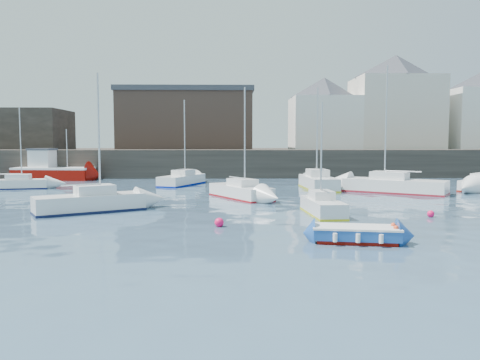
{
  "coord_description": "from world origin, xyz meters",
  "views": [
    {
      "loc": [
        -0.6,
        -16.42,
        3.78
      ],
      "look_at": [
        0.0,
        12.0,
        1.5
      ],
      "focal_mm": 35.0,
      "sensor_mm": 36.0,
      "label": 1
    }
  ],
  "objects_px": {
    "buoy_near": "(219,227)",
    "fishing_boat": "(51,170)",
    "sailboat_b": "(241,191)",
    "sailboat_h": "(182,179)",
    "sailboat_c": "(323,206)",
    "blue_dinghy": "(356,233)",
    "sailboat_f": "(318,182)",
    "sailboat_e": "(16,183)",
    "buoy_mid": "(431,217)",
    "buoy_far": "(259,194)",
    "sailboat_a": "(91,202)",
    "sailboat_d": "(394,185)"
  },
  "relations": [
    {
      "from": "blue_dinghy",
      "to": "fishing_boat",
      "type": "bearing_deg",
      "value": 126.99
    },
    {
      "from": "sailboat_b",
      "to": "sailboat_h",
      "type": "distance_m",
      "value": 11.27
    },
    {
      "from": "sailboat_b",
      "to": "sailboat_c",
      "type": "distance_m",
      "value": 8.44
    },
    {
      "from": "blue_dinghy",
      "to": "fishing_boat",
      "type": "distance_m",
      "value": 38.25
    },
    {
      "from": "blue_dinghy",
      "to": "buoy_mid",
      "type": "distance_m",
      "value": 8.07
    },
    {
      "from": "sailboat_a",
      "to": "buoy_mid",
      "type": "xyz_separation_m",
      "value": [
        17.86,
        -2.21,
        -0.53
      ]
    },
    {
      "from": "sailboat_c",
      "to": "sailboat_e",
      "type": "xyz_separation_m",
      "value": [
        -22.46,
        14.25,
        -0.02
      ]
    },
    {
      "from": "sailboat_d",
      "to": "buoy_near",
      "type": "bearing_deg",
      "value": -132.55
    },
    {
      "from": "fishing_boat",
      "to": "sailboat_b",
      "type": "relative_size",
      "value": 1.08
    },
    {
      "from": "sailboat_e",
      "to": "sailboat_h",
      "type": "bearing_deg",
      "value": 13.52
    },
    {
      "from": "sailboat_e",
      "to": "buoy_mid",
      "type": "distance_m",
      "value": 31.7
    },
    {
      "from": "sailboat_f",
      "to": "buoy_near",
      "type": "distance_m",
      "value": 18.6
    },
    {
      "from": "sailboat_b",
      "to": "blue_dinghy",
      "type": "bearing_deg",
      "value": -74.1
    },
    {
      "from": "sailboat_a",
      "to": "blue_dinghy",
      "type": "bearing_deg",
      "value": -33.29
    },
    {
      "from": "sailboat_d",
      "to": "sailboat_f",
      "type": "height_order",
      "value": "sailboat_d"
    },
    {
      "from": "sailboat_f",
      "to": "sailboat_c",
      "type": "bearing_deg",
      "value": -99.71
    },
    {
      "from": "sailboat_e",
      "to": "buoy_far",
      "type": "relative_size",
      "value": 18.48
    },
    {
      "from": "sailboat_d",
      "to": "sailboat_e",
      "type": "height_order",
      "value": "sailboat_d"
    },
    {
      "from": "fishing_boat",
      "to": "sailboat_a",
      "type": "relative_size",
      "value": 1.06
    },
    {
      "from": "sailboat_a",
      "to": "sailboat_d",
      "type": "bearing_deg",
      "value": 24.83
    },
    {
      "from": "sailboat_b",
      "to": "sailboat_d",
      "type": "xyz_separation_m",
      "value": [
        11.62,
        3.14,
        0.09
      ]
    },
    {
      "from": "sailboat_h",
      "to": "sailboat_a",
      "type": "bearing_deg",
      "value": -101.7
    },
    {
      "from": "sailboat_a",
      "to": "sailboat_f",
      "type": "distance_m",
      "value": 19.2
    },
    {
      "from": "sailboat_c",
      "to": "sailboat_f",
      "type": "height_order",
      "value": "sailboat_f"
    },
    {
      "from": "sailboat_a",
      "to": "sailboat_e",
      "type": "relative_size",
      "value": 1.14
    },
    {
      "from": "sailboat_b",
      "to": "sailboat_f",
      "type": "distance_m",
      "value": 8.89
    },
    {
      "from": "fishing_boat",
      "to": "sailboat_c",
      "type": "bearing_deg",
      "value": -45.66
    },
    {
      "from": "sailboat_a",
      "to": "sailboat_b",
      "type": "height_order",
      "value": "sailboat_a"
    },
    {
      "from": "buoy_mid",
      "to": "fishing_boat",
      "type": "bearing_deg",
      "value": 139.16
    },
    {
      "from": "buoy_mid",
      "to": "buoy_far",
      "type": "distance_m",
      "value": 13.39
    },
    {
      "from": "buoy_near",
      "to": "fishing_boat",
      "type": "bearing_deg",
      "value": 123.2
    },
    {
      "from": "blue_dinghy",
      "to": "sailboat_f",
      "type": "distance_m",
      "value": 20.51
    },
    {
      "from": "buoy_mid",
      "to": "buoy_near",
      "type": "bearing_deg",
      "value": -166.76
    },
    {
      "from": "fishing_boat",
      "to": "sailboat_e",
      "type": "bearing_deg",
      "value": -86.07
    },
    {
      "from": "sailboat_d",
      "to": "sailboat_b",
      "type": "bearing_deg",
      "value": -164.86
    },
    {
      "from": "sailboat_h",
      "to": "buoy_mid",
      "type": "height_order",
      "value": "sailboat_h"
    },
    {
      "from": "sailboat_b",
      "to": "sailboat_h",
      "type": "xyz_separation_m",
      "value": [
        -5.0,
        10.1,
        0.01
      ]
    },
    {
      "from": "sailboat_b",
      "to": "sailboat_e",
      "type": "relative_size",
      "value": 1.12
    },
    {
      "from": "sailboat_c",
      "to": "buoy_far",
      "type": "height_order",
      "value": "sailboat_c"
    },
    {
      "from": "blue_dinghy",
      "to": "buoy_far",
      "type": "distance_m",
      "value": 16.81
    },
    {
      "from": "sailboat_b",
      "to": "sailboat_f",
      "type": "bearing_deg",
      "value": 43.42
    },
    {
      "from": "blue_dinghy",
      "to": "buoy_mid",
      "type": "relative_size",
      "value": 9.64
    },
    {
      "from": "buoy_mid",
      "to": "sailboat_e",
      "type": "bearing_deg",
      "value": 151.33
    },
    {
      "from": "sailboat_h",
      "to": "sailboat_f",
      "type": "bearing_deg",
      "value": -19.19
    },
    {
      "from": "blue_dinghy",
      "to": "sailboat_f",
      "type": "relative_size",
      "value": 0.42
    },
    {
      "from": "buoy_mid",
      "to": "buoy_far",
      "type": "relative_size",
      "value": 0.99
    },
    {
      "from": "sailboat_d",
      "to": "buoy_mid",
      "type": "xyz_separation_m",
      "value": [
        -2.11,
        -11.45,
        -0.58
      ]
    },
    {
      "from": "fishing_boat",
      "to": "sailboat_d",
      "type": "relative_size",
      "value": 0.84
    },
    {
      "from": "sailboat_f",
      "to": "buoy_far",
      "type": "distance_m",
      "value": 6.35
    },
    {
      "from": "sailboat_a",
      "to": "sailboat_d",
      "type": "relative_size",
      "value": 0.79
    }
  ]
}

